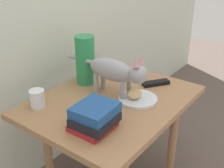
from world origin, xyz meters
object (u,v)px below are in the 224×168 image
(cat, at_px, (116,71))
(book_stack, at_px, (94,117))
(plate, at_px, (138,99))
(side_table, at_px, (112,111))
(candle_jar, at_px, (37,100))
(tv_remote, at_px, (156,83))
(green_vase, at_px, (85,60))
(bread_roll, at_px, (135,94))

(cat, relative_size, book_stack, 2.55)
(plate, bearing_deg, side_table, 119.77)
(book_stack, height_order, candle_jar, book_stack)
(cat, xyz_separation_m, candle_jar, (-0.31, 0.22, -0.09))
(plate, bearing_deg, cat, 101.42)
(candle_jar, distance_m, tv_remote, 0.63)
(plate, height_order, cat, cat)
(cat, relative_size, green_vase, 1.83)
(side_table, height_order, green_vase, green_vase)
(bread_roll, height_order, tv_remote, bread_roll)
(bread_roll, distance_m, cat, 0.14)
(green_vase, bearing_deg, candle_jar, 179.77)
(side_table, relative_size, book_stack, 4.38)
(bread_roll, bearing_deg, book_stack, 179.15)
(plate, xyz_separation_m, tv_remote, (0.21, 0.02, 0.00))
(candle_jar, bearing_deg, green_vase, -0.23)
(candle_jar, relative_size, tv_remote, 0.57)
(cat, height_order, candle_jar, cat)
(plate, bearing_deg, green_vase, 89.71)
(book_stack, distance_m, candle_jar, 0.32)
(plate, bearing_deg, book_stack, 177.37)
(plate, distance_m, cat, 0.17)
(side_table, distance_m, cat, 0.21)
(book_stack, bearing_deg, tv_remote, 0.13)
(cat, height_order, tv_remote, cat)
(side_table, relative_size, tv_remote, 5.49)
(cat, bearing_deg, plate, -78.58)
(side_table, xyz_separation_m, cat, (0.04, 0.00, 0.20))
(cat, distance_m, candle_jar, 0.39)
(side_table, xyz_separation_m, green_vase, (0.06, 0.23, 0.20))
(plate, relative_size, bread_roll, 2.37)
(book_stack, bearing_deg, plate, -2.63)
(side_table, distance_m, bread_roll, 0.16)
(side_table, xyz_separation_m, book_stack, (-0.24, -0.10, 0.12))
(tv_remote, bearing_deg, side_table, -164.82)
(side_table, height_order, tv_remote, tv_remote)
(bread_roll, distance_m, candle_jar, 0.46)
(tv_remote, bearing_deg, plate, -141.29)
(green_vase, bearing_deg, bread_roll, -92.85)
(side_table, height_order, plate, plate)
(green_vase, relative_size, tv_remote, 1.75)
(bread_roll, relative_size, green_vase, 0.31)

